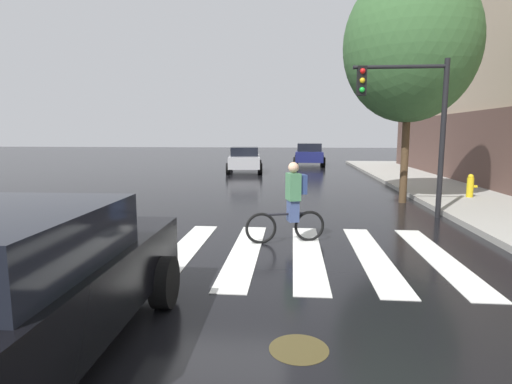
# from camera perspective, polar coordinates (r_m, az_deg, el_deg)

# --- Properties ---
(ground_plane) EXTENTS (120.00, 120.00, 0.00)m
(ground_plane) POSITION_cam_1_polar(r_m,az_deg,el_deg) (8.02, -4.62, -8.32)
(ground_plane) COLOR black
(crosswalk_stripes) EXTENTS (8.94, 4.19, 0.01)m
(crosswalk_stripes) POSITION_cam_1_polar(r_m,az_deg,el_deg) (8.04, -5.86, -8.23)
(crosswalk_stripes) COLOR silver
(crosswalk_stripes) RESTS_ON ground
(manhole_cover) EXTENTS (0.64, 0.64, 0.01)m
(manhole_cover) POSITION_cam_1_polar(r_m,az_deg,el_deg) (4.67, 6.00, -20.94)
(manhole_cover) COLOR #473D1E
(manhole_cover) RESTS_ON ground
(sedan_near) EXTENTS (2.23, 4.63, 1.59)m
(sedan_near) POSITION_cam_1_polar(r_m,az_deg,el_deg) (4.57, -30.44, -11.52)
(sedan_near) COLOR black
(sedan_near) RESTS_ON ground
(sedan_mid) EXTENTS (2.35, 4.47, 1.50)m
(sedan_mid) POSITION_cam_1_polar(r_m,az_deg,el_deg) (24.26, -1.59, 4.61)
(sedan_mid) COLOR #B7B7BC
(sedan_mid) RESTS_ON ground
(sedan_far) EXTENTS (2.31, 4.67, 1.59)m
(sedan_far) POSITION_cam_1_polar(r_m,az_deg,el_deg) (29.59, 7.46, 5.28)
(sedan_far) COLOR navy
(sedan_far) RESTS_ON ground
(cyclist) EXTENTS (1.66, 0.54, 1.69)m
(cyclist) POSITION_cam_1_polar(r_m,az_deg,el_deg) (8.52, 4.98, -1.51)
(cyclist) COLOR black
(cyclist) RESTS_ON ground
(traffic_light_near) EXTENTS (2.47, 0.28, 4.20)m
(traffic_light_near) POSITION_cam_1_polar(r_m,az_deg,el_deg) (11.74, 20.93, 10.51)
(traffic_light_near) COLOR black
(traffic_light_near) RESTS_ON ground
(fire_hydrant) EXTENTS (0.33, 0.22, 0.78)m
(fire_hydrant) POSITION_cam_1_polar(r_m,az_deg,el_deg) (15.48, 27.74, 0.77)
(fire_hydrant) COLOR gold
(fire_hydrant) RESTS_ON sidewalk
(street_tree_near) EXTENTS (4.18, 4.18, 7.43)m
(street_tree_near) POSITION_cam_1_polar(r_m,az_deg,el_deg) (14.47, 20.75, 18.59)
(street_tree_near) COLOR #4C3823
(street_tree_near) RESTS_ON ground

